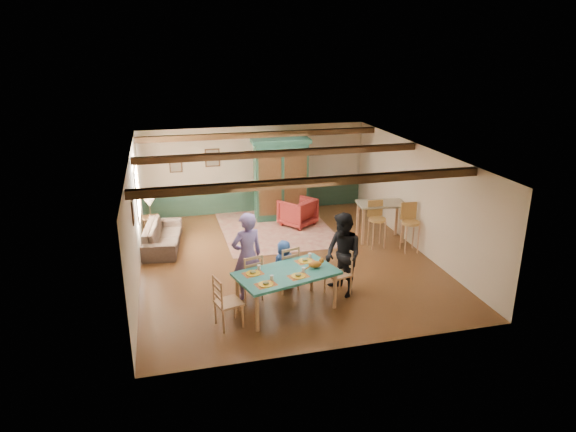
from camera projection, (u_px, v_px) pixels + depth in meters
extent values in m
plane|color=#4C2A15|center=(286.00, 260.00, 12.76)|extent=(8.00, 8.00, 0.00)
cube|color=beige|center=(255.00, 170.00, 15.98)|extent=(7.00, 0.02, 2.70)
cube|color=beige|center=(134.00, 220.00, 11.51)|extent=(0.02, 8.00, 2.70)
cube|color=beige|center=(418.00, 198.00, 13.13)|extent=(0.02, 8.00, 2.70)
cube|color=silver|center=(285.00, 153.00, 11.88)|extent=(7.00, 8.00, 0.02)
cube|color=#1C3325|center=(256.00, 197.00, 16.26)|extent=(6.95, 0.03, 0.90)
cube|color=#311D0D|center=(314.00, 182.00, 9.80)|extent=(6.95, 0.16, 0.16)
cube|color=#311D0D|center=(281.00, 153.00, 12.27)|extent=(6.95, 0.16, 0.16)
cube|color=#311D0D|center=(260.00, 135.00, 14.66)|extent=(6.95, 0.16, 0.16)
imported|color=#7861A7|center=(247.00, 256.00, 10.62)|extent=(0.79, 0.62, 1.89)
imported|color=black|center=(343.00, 255.00, 10.77)|extent=(0.90, 1.03, 1.81)
imported|color=navy|center=(284.00, 265.00, 11.16)|extent=(0.61, 0.48, 1.10)
cube|color=#CAB392|center=(276.00, 229.00, 14.81)|extent=(3.09, 3.66, 0.01)
cube|color=#16372A|center=(281.00, 179.00, 15.35)|extent=(1.76, 0.77, 2.44)
imported|color=#541012|center=(297.00, 212.00, 15.00)|extent=(1.25, 1.25, 0.82)
imported|color=#43342A|center=(163.00, 236.00, 13.45)|extent=(1.11, 2.25, 0.63)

